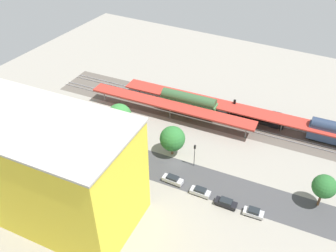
{
  "coord_description": "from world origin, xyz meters",
  "views": [
    {
      "loc": [
        -28.16,
        55.99,
        57.07
      ],
      "look_at": [
        2.6,
        -1.01,
        9.25
      ],
      "focal_mm": 38.23,
      "sensor_mm": 36.0,
      "label": 1
    }
  ],
  "objects_px": {
    "box_truck_0": "(73,155)",
    "traffic_light": "(195,152)",
    "platform_canopy_far": "(230,107)",
    "street_tree_1": "(172,139)",
    "construction_building": "(48,169)",
    "parked_car_2": "(200,192)",
    "box_truck_1": "(95,156)",
    "platform_canopy_near": "(170,105)",
    "freight_coach_far": "(188,103)",
    "parked_car_0": "(253,213)",
    "locomotive": "(256,115)",
    "street_tree_0": "(324,187)",
    "street_tree_2": "(119,116)",
    "parked_car_1": "(226,203)",
    "box_truck_2": "(63,151)",
    "parked_car_3": "(173,180)"
  },
  "relations": [
    {
      "from": "parked_car_0",
      "to": "construction_building",
      "type": "bearing_deg",
      "value": 25.59
    },
    {
      "from": "platform_canopy_near",
      "to": "parked_car_2",
      "type": "bearing_deg",
      "value": 130.81
    },
    {
      "from": "parked_car_0",
      "to": "box_truck_1",
      "type": "bearing_deg",
      "value": 3.19
    },
    {
      "from": "locomotive",
      "to": "box_truck_1",
      "type": "distance_m",
      "value": 44.38
    },
    {
      "from": "box_truck_0",
      "to": "traffic_light",
      "type": "bearing_deg",
      "value": -155.72
    },
    {
      "from": "traffic_light",
      "to": "parked_car_3",
      "type": "bearing_deg",
      "value": 75.9
    },
    {
      "from": "locomotive",
      "to": "parked_car_3",
      "type": "height_order",
      "value": "locomotive"
    },
    {
      "from": "platform_canopy_far",
      "to": "street_tree_1",
      "type": "bearing_deg",
      "value": 71.79
    },
    {
      "from": "locomotive",
      "to": "parked_car_1",
      "type": "relative_size",
      "value": 3.38
    },
    {
      "from": "box_truck_0",
      "to": "traffic_light",
      "type": "xyz_separation_m",
      "value": [
        -26.1,
        -11.78,
        2.49
      ]
    },
    {
      "from": "street_tree_2",
      "to": "traffic_light",
      "type": "xyz_separation_m",
      "value": [
        -21.61,
        1.62,
        -1.88
      ]
    },
    {
      "from": "parked_car_1",
      "to": "box_truck_2",
      "type": "height_order",
      "value": "box_truck_2"
    },
    {
      "from": "box_truck_0",
      "to": "parked_car_2",
      "type": "bearing_deg",
      "value": -172.34
    },
    {
      "from": "freight_coach_far",
      "to": "construction_building",
      "type": "relative_size",
      "value": 0.48
    },
    {
      "from": "platform_canopy_near",
      "to": "parked_car_2",
      "type": "xyz_separation_m",
      "value": [
        -19.05,
        22.06,
        -3.38
      ]
    },
    {
      "from": "locomotive",
      "to": "construction_building",
      "type": "height_order",
      "value": "construction_building"
    },
    {
      "from": "platform_canopy_near",
      "to": "locomotive",
      "type": "distance_m",
      "value": 23.56
    },
    {
      "from": "street_tree_0",
      "to": "street_tree_2",
      "type": "relative_size",
      "value": 0.86
    },
    {
      "from": "parked_car_0",
      "to": "street_tree_2",
      "type": "xyz_separation_m",
      "value": [
        38.28,
        -9.22,
        5.23
      ]
    },
    {
      "from": "freight_coach_far",
      "to": "platform_canopy_near",
      "type": "bearing_deg",
      "value": 52.46
    },
    {
      "from": "locomotive",
      "to": "street_tree_1",
      "type": "bearing_deg",
      "value": 59.39
    },
    {
      "from": "box_truck_1",
      "to": "box_truck_2",
      "type": "bearing_deg",
      "value": 16.74
    },
    {
      "from": "traffic_light",
      "to": "platform_canopy_far",
      "type": "bearing_deg",
      "value": -91.11
    },
    {
      "from": "box_truck_1",
      "to": "platform_canopy_near",
      "type": "bearing_deg",
      "value": -106.58
    },
    {
      "from": "street_tree_2",
      "to": "platform_canopy_far",
      "type": "bearing_deg",
      "value": -137.19
    },
    {
      "from": "construction_building",
      "to": "box_truck_1",
      "type": "relative_size",
      "value": 3.78
    },
    {
      "from": "construction_building",
      "to": "box_truck_0",
      "type": "height_order",
      "value": "construction_building"
    },
    {
      "from": "parked_car_3",
      "to": "street_tree_0",
      "type": "bearing_deg",
      "value": -163.82
    },
    {
      "from": "construction_building",
      "to": "traffic_light",
      "type": "relative_size",
      "value": 5.52
    },
    {
      "from": "parked_car_3",
      "to": "box_truck_2",
      "type": "xyz_separation_m",
      "value": [
        27.04,
        4.79,
        0.93
      ]
    },
    {
      "from": "box_truck_0",
      "to": "box_truck_1",
      "type": "xyz_separation_m",
      "value": [
        -4.86,
        -2.06,
        0.1
      ]
    },
    {
      "from": "platform_canopy_far",
      "to": "parked_car_0",
      "type": "height_order",
      "value": "platform_canopy_far"
    },
    {
      "from": "parked_car_2",
      "to": "box_truck_0",
      "type": "height_order",
      "value": "box_truck_0"
    },
    {
      "from": "construction_building",
      "to": "street_tree_2",
      "type": "distance_m",
      "value": 26.92
    },
    {
      "from": "platform_canopy_far",
      "to": "freight_coach_far",
      "type": "xyz_separation_m",
      "value": [
        11.05,
        3.11,
        -0.39
      ]
    },
    {
      "from": "freight_coach_far",
      "to": "parked_car_0",
      "type": "xyz_separation_m",
      "value": [
        -27.29,
        26.52,
        -2.63
      ]
    },
    {
      "from": "box_truck_1",
      "to": "parked_car_1",
      "type": "bearing_deg",
      "value": -176.8
    },
    {
      "from": "parked_car_2",
      "to": "construction_building",
      "type": "bearing_deg",
      "value": 35.4
    },
    {
      "from": "parked_car_2",
      "to": "street_tree_1",
      "type": "distance_m",
      "value": 14.99
    },
    {
      "from": "platform_canopy_far",
      "to": "parked_car_0",
      "type": "distance_m",
      "value": 33.93
    },
    {
      "from": "street_tree_0",
      "to": "street_tree_2",
      "type": "xyz_separation_m",
      "value": [
        49.24,
        -0.29,
        0.56
      ]
    },
    {
      "from": "locomotive",
      "to": "construction_building",
      "type": "bearing_deg",
      "value": 61.76
    },
    {
      "from": "box_truck_2",
      "to": "traffic_light",
      "type": "xyz_separation_m",
      "value": [
        -28.85,
        -12.0,
        2.36
      ]
    },
    {
      "from": "locomotive",
      "to": "freight_coach_far",
      "type": "height_order",
      "value": "freight_coach_far"
    },
    {
      "from": "platform_canopy_far",
      "to": "construction_building",
      "type": "distance_m",
      "value": 51.19
    },
    {
      "from": "parked_car_3",
      "to": "street_tree_0",
      "type": "distance_m",
      "value": 31.0
    },
    {
      "from": "platform_canopy_far",
      "to": "freight_coach_far",
      "type": "distance_m",
      "value": 11.49
    },
    {
      "from": "parked_car_0",
      "to": "construction_building",
      "type": "xyz_separation_m",
      "value": [
        35.8,
        17.15,
        10.02
      ]
    },
    {
      "from": "construction_building",
      "to": "box_truck_0",
      "type": "bearing_deg",
      "value": -65.56
    },
    {
      "from": "box_truck_0",
      "to": "box_truck_1",
      "type": "distance_m",
      "value": 5.28
    }
  ]
}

